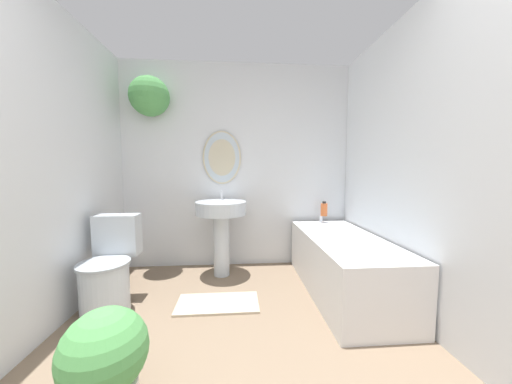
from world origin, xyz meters
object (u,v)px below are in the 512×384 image
object	(u,v)px
bathtub	(343,263)
potted_plant	(105,360)
toilet	(109,272)
pedestal_sink	(221,220)
shampoo_bottle	(324,209)

from	to	relation	value
bathtub	potted_plant	world-z (taller)	bathtub
toilet	bathtub	bearing A→B (deg)	4.01
pedestal_sink	potted_plant	bearing A→B (deg)	-105.48
potted_plant	bathtub	bearing A→B (deg)	34.77
pedestal_sink	shampoo_bottle	world-z (taller)	pedestal_sink
toilet	potted_plant	world-z (taller)	toilet
bathtub	shampoo_bottle	world-z (taller)	shampoo_bottle
toilet	potted_plant	xyz separation A→B (m)	(0.45, -0.98, -0.03)
toilet	pedestal_sink	world-z (taller)	pedestal_sink
toilet	pedestal_sink	size ratio (longest dim) A/B	0.83
bathtub	shampoo_bottle	bearing A→B (deg)	86.80
pedestal_sink	shampoo_bottle	size ratio (longest dim) A/B	5.31
bathtub	potted_plant	xyz separation A→B (m)	(-1.61, -1.12, 0.00)
toilet	pedestal_sink	xyz separation A→B (m)	(0.89, 0.63, 0.30)
toilet	potted_plant	size ratio (longest dim) A/B	1.47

